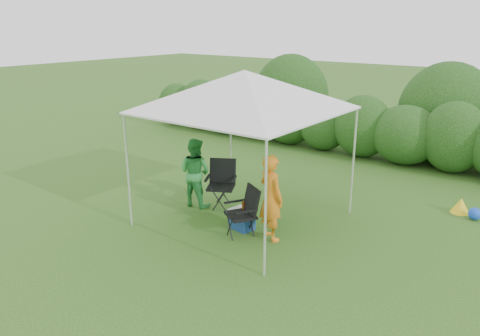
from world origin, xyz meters
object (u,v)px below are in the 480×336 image
Objects in this scene: woman at (195,172)px; chair_left at (222,180)px; cooler at (242,219)px; chair_right at (245,209)px; man at (271,198)px; canopy at (244,91)px.

chair_left is at bearing -150.21° from woman.
woman is 2.90× the size of cooler.
man reaches higher than chair_right.
man is 1.07× the size of woman.
canopy reaches higher than man.
woman reaches higher than cooler.
chair_right is 0.93× the size of chair_left.
cooler is (-0.63, 0.02, -0.57)m from man.
man reaches higher than cooler.
man reaches higher than chair_left.
woman reaches higher than chair_left.
woman is (-0.43, -0.32, 0.17)m from chair_left.
canopy is 2.04× the size of man.
woman is at bearing -178.88° from canopy.
woman is at bearing -167.85° from chair_right.
canopy is at bearing 132.77° from cooler.
chair_left is 1.29m from cooler.
man is (1.66, -0.69, 0.21)m from chair_left.
canopy is at bearing -3.80° from man.
canopy is at bearing -49.83° from chair_left.
canopy is 1.95m from man.
chair_left is 0.57m from woman.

